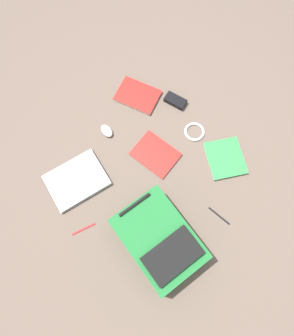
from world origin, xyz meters
name	(u,v)px	position (x,y,z in m)	size (l,w,h in m)	color
ground_plane	(147,177)	(0.00, 0.00, 0.00)	(3.46, 3.46, 0.00)	brown
backpack	(159,240)	(-0.23, -0.29, 0.09)	(0.40, 0.51, 0.19)	#1E662D
laptop	(77,180)	(-0.29, 0.29, 0.02)	(0.38, 0.33, 0.03)	#929296
book_comic	(138,96)	(0.36, 0.41, 0.01)	(0.26, 0.30, 0.02)	silver
book_red	(225,158)	(0.39, -0.27, 0.01)	(0.31, 0.32, 0.02)	silver
book_manual	(155,154)	(0.14, 0.06, 0.01)	(0.21, 0.27, 0.01)	silver
computer_mouse	(107,131)	(0.05, 0.38, 0.02)	(0.06, 0.09, 0.04)	silver
cable_coil	(194,132)	(0.41, -0.02, 0.01)	(0.12, 0.12, 0.02)	silver
power_brick	(175,101)	(0.49, 0.20, 0.02)	(0.07, 0.14, 0.03)	black
pen_black	(84,229)	(-0.46, 0.06, 0.00)	(0.01, 0.01, 0.14)	red
pen_blue	(219,216)	(0.10, -0.45, 0.00)	(0.01, 0.01, 0.14)	black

